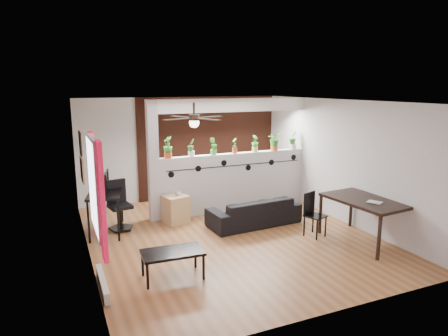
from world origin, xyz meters
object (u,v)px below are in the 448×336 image
at_px(potted_plant_3, 235,145).
at_px(potted_plant_4, 255,143).
at_px(coffee_table, 173,254).
at_px(folding_chair, 312,210).
at_px(potted_plant_0, 168,147).
at_px(potted_plant_1, 191,147).
at_px(dining_table, 365,204).
at_px(potted_plant_6, 293,139).
at_px(ceiling_fan, 194,120).
at_px(office_chair, 119,208).
at_px(sofa, 254,212).
at_px(cube_shelf, 176,209).
at_px(potted_plant_5, 274,140).
at_px(potted_plant_2, 213,146).
at_px(cup, 178,193).
at_px(computer_desk, 105,195).

bearing_deg(potted_plant_3, potted_plant_4, 0.00).
bearing_deg(coffee_table, folding_chair, 11.99).
bearing_deg(potted_plant_0, potted_plant_3, 0.00).
relative_size(potted_plant_1, dining_table, 0.25).
bearing_deg(potted_plant_6, ceiling_fan, -150.49).
bearing_deg(potted_plant_3, office_chair, -174.07).
relative_size(ceiling_fan, sofa, 0.64).
height_order(potted_plant_6, office_chair, potted_plant_6).
bearing_deg(potted_plant_0, potted_plant_6, 0.00).
bearing_deg(potted_plant_6, potted_plant_0, -180.00).
bearing_deg(folding_chair, potted_plant_0, 136.86).
distance_m(potted_plant_0, cube_shelf, 1.34).
distance_m(potted_plant_6, coffee_table, 4.92).
distance_m(potted_plant_4, potted_plant_5, 0.53).
bearing_deg(potted_plant_5, potted_plant_4, 180.00).
relative_size(potted_plant_2, potted_plant_4, 1.00).
xyz_separation_m(ceiling_fan, office_chair, (-1.11, 1.52, -1.88)).
height_order(potted_plant_1, dining_table, potted_plant_1).
height_order(cup, coffee_table, cup).
bearing_deg(coffee_table, dining_table, -0.08).
distance_m(potted_plant_2, folding_chair, 2.66).
height_order(potted_plant_1, computer_desk, potted_plant_1).
distance_m(potted_plant_6, cube_shelf, 3.39).
xyz_separation_m(cube_shelf, cup, (0.05, 0.00, 0.34)).
relative_size(ceiling_fan, potted_plant_6, 2.59).
height_order(potted_plant_3, computer_desk, potted_plant_3).
bearing_deg(computer_desk, dining_table, -29.06).
distance_m(potted_plant_5, coffee_table, 4.51).
xyz_separation_m(potted_plant_1, office_chair, (-1.65, -0.28, -1.12)).
height_order(computer_desk, coffee_table, computer_desk).
height_order(computer_desk, dining_table, computer_desk).
xyz_separation_m(dining_table, coffee_table, (-3.69, 0.00, -0.35)).
bearing_deg(potted_plant_2, computer_desk, -172.07).
relative_size(potted_plant_2, potted_plant_3, 1.09).
bearing_deg(sofa, office_chair, -21.37).
relative_size(potted_plant_2, office_chair, 0.39).
xyz_separation_m(sofa, folding_chair, (0.74, -1.01, 0.23)).
relative_size(potted_plant_3, folding_chair, 0.42).
xyz_separation_m(office_chair, coffee_table, (0.40, -2.47, -0.05)).
height_order(cup, office_chair, office_chair).
xyz_separation_m(potted_plant_0, sofa, (1.52, -1.11, -1.32)).
height_order(potted_plant_5, computer_desk, potted_plant_5).
bearing_deg(potted_plant_3, sofa, -92.98).
bearing_deg(potted_plant_1, dining_table, -48.53).
height_order(potted_plant_2, computer_desk, potted_plant_2).
height_order(cup, dining_table, dining_table).
distance_m(cube_shelf, coffee_table, 2.54).
height_order(ceiling_fan, potted_plant_3, ceiling_fan).
height_order(ceiling_fan, potted_plant_5, ceiling_fan).
xyz_separation_m(potted_plant_2, dining_table, (1.91, -2.76, -0.82)).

